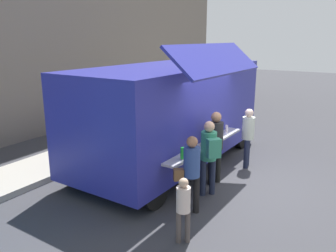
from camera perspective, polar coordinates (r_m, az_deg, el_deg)
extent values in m
plane|color=#38383D|center=(8.64, 10.10, -8.93)|extent=(60.00, 60.00, 0.00)
cube|color=#2B2D96|center=(9.21, 0.53, 2.63)|extent=(6.23, 2.63, 2.41)
cube|color=#2B2D96|center=(7.71, 8.23, 11.08)|extent=(3.41, 0.81, 0.65)
cube|color=black|center=(8.04, 5.29, 2.90)|extent=(3.23, 0.17, 1.08)
cube|color=#B7B7BC|center=(8.16, 6.48, -3.10)|extent=(3.40, 0.42, 0.05)
cylinder|color=green|center=(7.07, 2.40, -4.57)|extent=(0.07, 0.07, 0.25)
cylinder|color=orange|center=(7.50, 4.11, -3.60)|extent=(0.06, 0.06, 0.21)
cylinder|color=orange|center=(7.90, 6.09, -2.57)|extent=(0.06, 0.06, 0.25)
cylinder|color=black|center=(8.32, 7.09, -1.86)|extent=(0.07, 0.07, 0.20)
cylinder|color=yellow|center=(8.74, 9.02, -1.03)|extent=(0.08, 0.08, 0.23)
cylinder|color=silver|center=(9.17, 9.80, -0.43)|extent=(0.08, 0.08, 0.20)
cube|color=black|center=(11.77, 8.62, 7.25)|extent=(0.12, 2.12, 1.06)
cylinder|color=black|center=(11.99, 2.28, 0.29)|extent=(0.90, 0.28, 0.90)
cylinder|color=black|center=(11.06, 12.07, -1.27)|extent=(0.90, 0.28, 0.90)
cylinder|color=black|center=(8.45, -14.79, -6.46)|extent=(0.90, 0.28, 0.90)
cylinder|color=black|center=(7.07, -2.52, -10.22)|extent=(0.90, 0.28, 0.90)
cylinder|color=#2C653A|center=(13.76, 0.58, 2.07)|extent=(0.60, 0.60, 0.85)
cylinder|color=black|center=(8.20, 7.20, -6.86)|extent=(0.14, 0.14, 0.86)
cylinder|color=black|center=(8.35, 8.38, -6.50)|extent=(0.14, 0.14, 0.86)
cylinder|color=#252426|center=(8.03, 7.98, -1.62)|extent=(0.36, 0.36, 0.65)
sphere|color=#A57253|center=(7.92, 8.09, 1.49)|extent=(0.24, 0.24, 0.24)
cylinder|color=#1D2439|center=(7.64, 5.89, -8.61)|extent=(0.13, 0.13, 0.83)
cylinder|color=#1D2439|center=(7.72, 7.44, -8.40)|extent=(0.13, 0.13, 0.83)
cylinder|color=#318866|center=(7.42, 6.84, -3.32)|extent=(0.34, 0.34, 0.63)
sphere|color=#E1AB87|center=(7.30, 6.94, -0.10)|extent=(0.23, 0.23, 0.23)
cube|color=#338768|center=(7.18, 7.65, -3.70)|extent=(0.33, 0.33, 0.41)
cylinder|color=black|center=(6.88, 3.03, -11.48)|extent=(0.12, 0.12, 0.79)
cylinder|color=black|center=(6.92, 4.77, -11.34)|extent=(0.12, 0.12, 0.79)
cylinder|color=#2F4A89|center=(6.63, 4.01, -6.04)|extent=(0.33, 0.33, 0.59)
sphere|color=#A36E4E|center=(6.50, 4.07, -2.67)|extent=(0.22, 0.22, 0.22)
cube|color=brown|center=(6.67, 1.77, -8.15)|extent=(0.23, 0.23, 0.23)
cylinder|color=#1D223A|center=(9.36, 12.97, -4.59)|extent=(0.13, 0.13, 0.79)
cylinder|color=#1D223A|center=(9.56, 13.18, -4.20)|extent=(0.13, 0.13, 0.79)
cylinder|color=beige|center=(9.27, 13.32, -0.33)|extent=(0.33, 0.33, 0.60)
sphere|color=beige|center=(9.17, 13.47, 2.14)|extent=(0.22, 0.22, 0.22)
cylinder|color=#4F4643|center=(6.05, 1.77, -16.54)|extent=(0.09, 0.09, 0.58)
cylinder|color=#4F4643|center=(6.06, 3.30, -16.49)|extent=(0.09, 0.09, 0.58)
cylinder|color=beige|center=(5.80, 2.60, -12.21)|extent=(0.24, 0.24, 0.44)
sphere|color=#CEA989|center=(5.68, 2.63, -9.49)|extent=(0.16, 0.16, 0.16)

